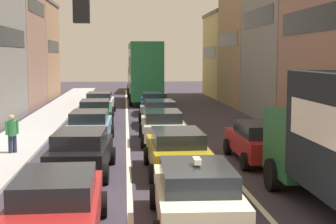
# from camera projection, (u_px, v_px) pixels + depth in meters

# --- Properties ---
(sidewalk_left) EXTENTS (2.60, 64.00, 0.14)m
(sidewalk_left) POSITION_uv_depth(u_px,v_px,m) (40.00, 124.00, 28.82)
(sidewalk_left) COLOR #ACACAC
(sidewalk_left) RESTS_ON ground
(lane_stripe_left) EXTENTS (0.16, 60.00, 0.01)m
(lane_stripe_left) POSITION_uv_depth(u_px,v_px,m) (127.00, 124.00, 29.25)
(lane_stripe_left) COLOR silver
(lane_stripe_left) RESTS_ON ground
(lane_stripe_right) EXTENTS (0.16, 60.00, 0.01)m
(lane_stripe_right) POSITION_uv_depth(u_px,v_px,m) (185.00, 124.00, 29.54)
(lane_stripe_right) COLOR silver
(lane_stripe_right) RESTS_ON ground
(building_row_right) EXTENTS (7.20, 43.90, 11.80)m
(building_row_right) POSITION_uv_depth(u_px,v_px,m) (315.00, 38.00, 30.98)
(building_row_right) COLOR tan
(building_row_right) RESTS_ON ground
(taxi_centre_lane_front) EXTENTS (2.15, 4.34, 1.66)m
(taxi_centre_lane_front) POSITION_uv_depth(u_px,v_px,m) (196.00, 194.00, 11.60)
(taxi_centre_lane_front) COLOR beige
(taxi_centre_lane_front) RESTS_ON ground
(sedan_left_lane_front) EXTENTS (2.11, 4.32, 1.49)m
(sedan_left_lane_front) POSITION_uv_depth(u_px,v_px,m) (57.00, 204.00, 10.76)
(sedan_left_lane_front) COLOR #A51E1E
(sedan_left_lane_front) RESTS_ON ground
(sedan_centre_lane_second) EXTENTS (2.12, 4.33, 1.49)m
(sedan_centre_lane_second) POSITION_uv_depth(u_px,v_px,m) (177.00, 150.00, 16.97)
(sedan_centre_lane_second) COLOR #B29319
(sedan_centre_lane_second) RESTS_ON ground
(wagon_left_lane_second) EXTENTS (2.24, 4.39, 1.49)m
(wagon_left_lane_second) POSITION_uv_depth(u_px,v_px,m) (81.00, 151.00, 16.87)
(wagon_left_lane_second) COLOR black
(wagon_left_lane_second) RESTS_ON ground
(hatchback_centre_lane_third) EXTENTS (2.07, 4.31, 1.49)m
(hatchback_centre_lane_third) POSITION_uv_depth(u_px,v_px,m) (162.00, 126.00, 23.01)
(hatchback_centre_lane_third) COLOR beige
(hatchback_centre_lane_third) RESTS_ON ground
(sedan_left_lane_third) EXTENTS (2.12, 4.33, 1.49)m
(sedan_left_lane_third) POSITION_uv_depth(u_px,v_px,m) (90.00, 126.00, 22.89)
(sedan_left_lane_third) COLOR #759EB7
(sedan_left_lane_third) RESTS_ON ground
(coupe_centre_lane_fourth) EXTENTS (2.25, 4.39, 1.49)m
(coupe_centre_lane_fourth) POSITION_uv_depth(u_px,v_px,m) (159.00, 112.00, 28.37)
(coupe_centre_lane_fourth) COLOR gray
(coupe_centre_lane_fourth) RESTS_ON ground
(sedan_left_lane_fourth) EXTENTS (2.13, 4.34, 1.49)m
(sedan_left_lane_fourth) POSITION_uv_depth(u_px,v_px,m) (95.00, 112.00, 28.60)
(sedan_left_lane_fourth) COLOR #19592D
(sedan_left_lane_fourth) RESTS_ON ground
(sedan_centre_lane_fifth) EXTENTS (2.14, 4.34, 1.49)m
(sedan_centre_lane_fifth) POSITION_uv_depth(u_px,v_px,m) (154.00, 102.00, 34.47)
(sedan_centre_lane_fifth) COLOR #194C8C
(sedan_centre_lane_fifth) RESTS_ON ground
(sedan_left_lane_fifth) EXTENTS (2.12, 4.33, 1.49)m
(sedan_left_lane_fifth) POSITION_uv_depth(u_px,v_px,m) (100.00, 102.00, 34.58)
(sedan_left_lane_fifth) COLOR silver
(sedan_left_lane_fifth) RESTS_ON ground
(sedan_right_lane_behind_truck) EXTENTS (2.09, 4.31, 1.49)m
(sedan_right_lane_behind_truck) POSITION_uv_depth(u_px,v_px,m) (260.00, 141.00, 18.85)
(sedan_right_lane_behind_truck) COLOR #A51E1E
(sedan_right_lane_behind_truck) RESTS_ON ground
(bus_mid_queue_primary) EXTENTS (2.88, 10.52, 5.06)m
(bus_mid_queue_primary) POSITION_uv_depth(u_px,v_px,m) (144.00, 69.00, 42.89)
(bus_mid_queue_primary) COLOR #1E6033
(bus_mid_queue_primary) RESTS_ON ground
(bus_far_queue_secondary) EXTENTS (3.17, 10.61, 2.90)m
(bus_far_queue_secondary) POSITION_uv_depth(u_px,v_px,m) (141.00, 76.00, 56.94)
(bus_far_queue_secondary) COLOR #BFB793
(bus_far_queue_secondary) RESTS_ON ground
(pedestrian_mid_sidewalk) EXTENTS (0.46, 0.35, 1.66)m
(pedestrian_mid_sidewalk) POSITION_uv_depth(u_px,v_px,m) (12.00, 133.00, 19.89)
(pedestrian_mid_sidewalk) COLOR #262D47
(pedestrian_mid_sidewalk) RESTS_ON ground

